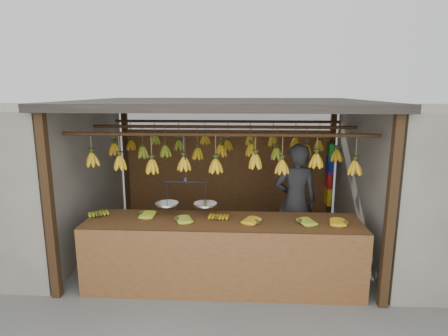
{
  "coord_description": "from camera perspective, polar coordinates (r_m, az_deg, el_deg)",
  "views": [
    {
      "loc": [
        0.33,
        -5.66,
        2.55
      ],
      "look_at": [
        0.0,
        0.3,
        1.3
      ],
      "focal_mm": 30.0,
      "sensor_mm": 36.0,
      "label": 1
    }
  ],
  "objects": [
    {
      "name": "neighbor_left",
      "position": [
        7.03,
        -30.93,
        -1.37
      ],
      "size": [
        3.0,
        3.0,
        2.3
      ],
      "primitive_type": "cube",
      "color": "slate",
      "rests_on": "ground"
    },
    {
      "name": "ground",
      "position": [
        6.21,
        -0.15,
        -12.39
      ],
      "size": [
        80.0,
        80.0,
        0.0
      ],
      "primitive_type": "plane",
      "color": "#5B5B57"
    },
    {
      "name": "counter",
      "position": [
        4.8,
        -0.3,
        -10.71
      ],
      "size": [
        3.54,
        0.81,
        0.96
      ],
      "color": "brown",
      "rests_on": "ground"
    },
    {
      "name": "stall",
      "position": [
        6.02,
        0.01,
        6.32
      ],
      "size": [
        4.3,
        3.3,
        2.4
      ],
      "color": "black",
      "rests_on": "ground"
    },
    {
      "name": "hanging_bananas",
      "position": [
        5.75,
        -0.21,
        2.5
      ],
      "size": [
        3.61,
        2.2,
        0.39
      ],
      "color": "#C69415",
      "rests_on": "ground"
    },
    {
      "name": "balance_scale",
      "position": [
        4.93,
        -5.79,
        -4.97
      ],
      "size": [
        0.8,
        0.31,
        0.93
      ],
      "color": "black",
      "rests_on": "ground"
    },
    {
      "name": "bag_bundles",
      "position": [
        7.36,
        15.73,
        -0.81
      ],
      "size": [
        0.08,
        0.26,
        1.19
      ],
      "color": "#199926",
      "rests_on": "ground"
    },
    {
      "name": "vendor",
      "position": [
        5.8,
        10.84,
        -5.02
      ],
      "size": [
        0.68,
        0.47,
        1.78
      ],
      "primitive_type": "imported",
      "rotation": [
        0.0,
        0.0,
        3.21
      ],
      "color": "#262628",
      "rests_on": "ground"
    }
  ]
}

